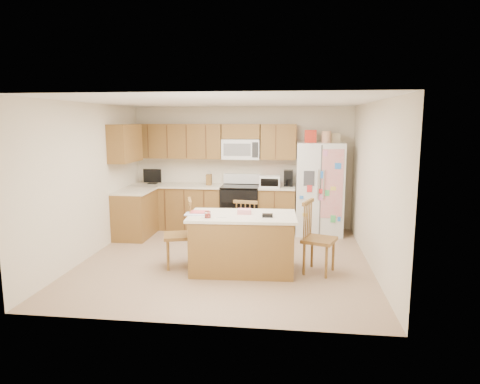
# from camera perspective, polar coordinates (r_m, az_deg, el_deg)

# --- Properties ---
(ground) EXTENTS (4.50, 4.50, 0.00)m
(ground) POSITION_cam_1_polar(r_m,az_deg,el_deg) (6.99, -1.87, -9.00)
(ground) COLOR #886B53
(ground) RESTS_ON ground
(room_shell) EXTENTS (4.60, 4.60, 2.52)m
(room_shell) POSITION_cam_1_polar(r_m,az_deg,el_deg) (6.67, -1.94, 2.82)
(room_shell) COLOR beige
(room_shell) RESTS_ON ground
(cabinetry) EXTENTS (3.36, 1.56, 2.15)m
(cabinetry) POSITION_cam_1_polar(r_m,az_deg,el_deg) (8.68, -6.51, 0.79)
(cabinetry) COLOR brown
(cabinetry) RESTS_ON ground
(stove) EXTENTS (0.76, 0.65, 1.13)m
(stove) POSITION_cam_1_polar(r_m,az_deg,el_deg) (8.72, 0.06, -2.04)
(stove) COLOR black
(stove) RESTS_ON ground
(refrigerator) EXTENTS (0.90, 0.79, 2.04)m
(refrigerator) POSITION_cam_1_polar(r_m,az_deg,el_deg) (8.54, 10.54, 0.59)
(refrigerator) COLOR white
(refrigerator) RESTS_ON ground
(island) EXTENTS (1.65, 0.99, 0.95)m
(island) POSITION_cam_1_polar(r_m,az_deg,el_deg) (6.37, 0.31, -6.75)
(island) COLOR brown
(island) RESTS_ON ground
(windsor_chair_left) EXTENTS (0.53, 0.55, 1.04)m
(windsor_chair_left) POSITION_cam_1_polar(r_m,az_deg,el_deg) (6.61, -8.00, -5.70)
(windsor_chair_left) COLOR brown
(windsor_chair_left) RESTS_ON ground
(windsor_chair_back) EXTENTS (0.46, 0.44, 0.96)m
(windsor_chair_back) POSITION_cam_1_polar(r_m,az_deg,el_deg) (7.04, 0.99, -4.99)
(windsor_chair_back) COLOR brown
(windsor_chair_back) RESTS_ON ground
(windsor_chair_right) EXTENTS (0.57, 0.58, 1.07)m
(windsor_chair_right) POSITION_cam_1_polar(r_m,az_deg,el_deg) (6.39, 10.30, -6.18)
(windsor_chair_right) COLOR brown
(windsor_chair_right) RESTS_ON ground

